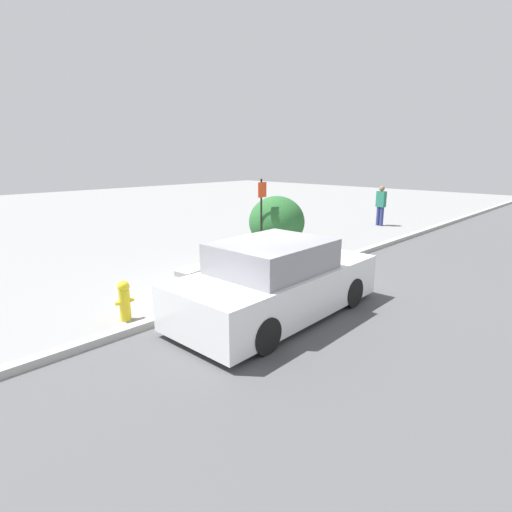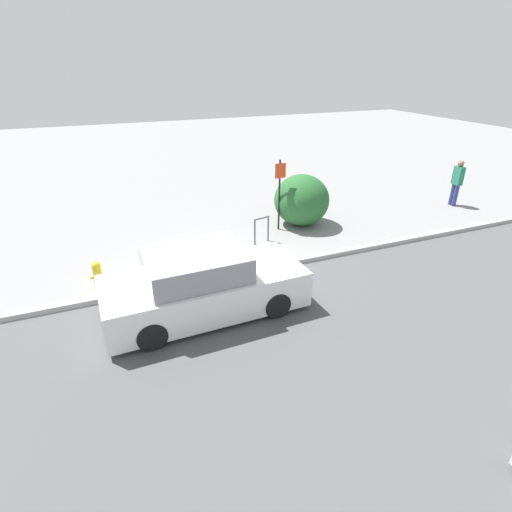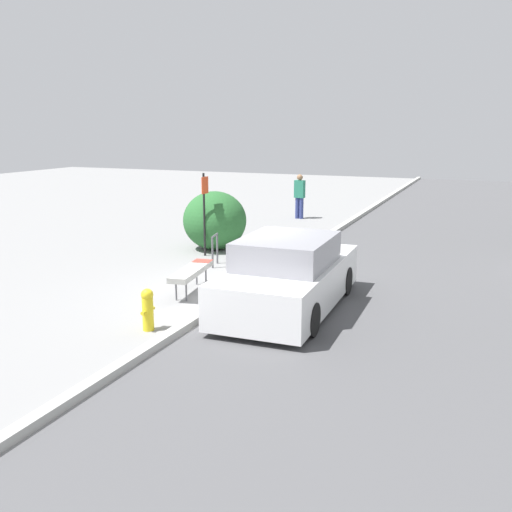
{
  "view_description": "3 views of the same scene",
  "coord_description": "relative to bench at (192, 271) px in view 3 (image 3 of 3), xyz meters",
  "views": [
    {
      "loc": [
        -6.07,
        -5.98,
        2.97
      ],
      "look_at": [
        0.18,
        0.0,
        0.8
      ],
      "focal_mm": 28.0,
      "sensor_mm": 36.0,
      "label": 1
    },
    {
      "loc": [
        -2.4,
        -8.66,
        5.06
      ],
      "look_at": [
        1.01,
        -0.34,
        0.63
      ],
      "focal_mm": 28.0,
      "sensor_mm": 36.0,
      "label": 2
    },
    {
      "loc": [
        -10.84,
        -4.9,
        3.54
      ],
      "look_at": [
        -0.15,
        -0.41,
        0.9
      ],
      "focal_mm": 40.0,
      "sensor_mm": 36.0,
      "label": 3
    }
  ],
  "objects": [
    {
      "name": "pedestrian",
      "position": [
        10.59,
        1.09,
        0.45
      ],
      "size": [
        0.26,
        0.41,
        1.73
      ],
      "rotation": [
        0.0,
        0.0,
        1.45
      ],
      "color": "navy",
      "rests_on": "ground_plane"
    },
    {
      "name": "bike_rack",
      "position": [
        2.37,
        0.63,
        0.03
      ],
      "size": [
        0.55,
        0.17,
        0.83
      ],
      "rotation": [
        0.0,
        0.0,
        0.22
      ],
      "color": "#515156",
      "rests_on": "ground_plane"
    },
    {
      "name": "sign_post",
      "position": [
        3.32,
        1.41,
        0.91
      ],
      "size": [
        0.36,
        0.08,
        2.3
      ],
      "color": "black",
      "rests_on": "ground_plane"
    },
    {
      "name": "ground_plane",
      "position": [
        0.36,
        -1.02,
        -0.47
      ],
      "size": [
        60.0,
        60.0,
        0.0
      ],
      "primitive_type": "plane",
      "color": "gray"
    },
    {
      "name": "parked_car_near",
      "position": [
        -0.27,
        -2.32,
        0.19
      ],
      "size": [
        4.37,
        1.94,
        1.47
      ],
      "rotation": [
        0.0,
        0.0,
        0.03
      ],
      "color": "black",
      "rests_on": "ground_plane"
    },
    {
      "name": "bench",
      "position": [
        0.0,
        0.0,
        0.0
      ],
      "size": [
        1.82,
        0.67,
        0.55
      ],
      "rotation": [
        0.0,
        0.0,
        0.15
      ],
      "color": "#515156",
      "rests_on": "ground_plane"
    },
    {
      "name": "curb",
      "position": [
        0.36,
        -1.02,
        -0.41
      ],
      "size": [
        60.0,
        0.2,
        0.13
      ],
      "color": "#A8A8A3",
      "rests_on": "ground_plane"
    },
    {
      "name": "fire_hydrant",
      "position": [
        -2.38,
        -0.44,
        -0.07
      ],
      "size": [
        0.36,
        0.22,
        0.77
      ],
      "color": "gold",
      "rests_on": "ground_plane"
    },
    {
      "name": "road_strip",
      "position": [
        0.36,
        -6.17,
        -0.47
      ],
      "size": [
        60.0,
        10.0,
        0.01
      ],
      "color": "#4C4C4F",
      "rests_on": "ground_plane"
    },
    {
      "name": "shrub_hedge",
      "position": [
        4.22,
        1.56,
        0.38
      ],
      "size": [
        1.83,
        1.86,
        1.7
      ],
      "color": "#28602D",
      "rests_on": "ground_plane"
    }
  ]
}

